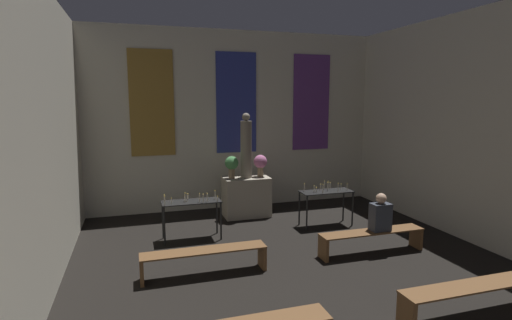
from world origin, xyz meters
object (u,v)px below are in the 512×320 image
altar (246,197)px  candle_rack_right (326,196)px  flower_vase_left (232,164)px  statue (246,147)px  pew_back_right (372,237)px  candle_rack_left (191,206)px  flower_vase_right (260,163)px  pew_back_left (204,256)px  person_seated (380,214)px  pew_second_right (470,293)px

altar → candle_rack_right: 1.98m
flower_vase_left → statue: bearing=0.0°
candle_rack_right → pew_back_right: bearing=-88.4°
candle_rack_left → altar: bearing=39.7°
flower_vase_right → candle_rack_right: (1.16, -1.25, -0.61)m
statue → pew_back_left: bearing=-117.5°
flower_vase_right → statue: bearing=180.0°
pew_back_left → person_seated: bearing=0.0°
candle_rack_left → pew_back_left: bearing=-91.6°
statue → pew_back_left: (-1.56, -3.01, -1.38)m
statue → flower_vase_left: statue is taller
flower_vase_left → flower_vase_right: size_ratio=1.00×
candle_rack_right → pew_back_right: candle_rack_right is taller
statue → person_seated: (1.73, -3.01, -0.96)m
candle_rack_left → pew_back_right: 3.56m
altar → pew_back_left: (-1.56, -3.01, -0.16)m
altar → pew_back_left: size_ratio=0.55×
candle_rack_right → pew_back_left: size_ratio=0.58×
candle_rack_left → person_seated: (3.24, -1.75, 0.04)m
candle_rack_left → pew_second_right: bearing=-52.6°
statue → candle_rack_left: bearing=-140.3°
flower_vase_right → candle_rack_right: bearing=-47.4°
candle_rack_left → candle_rack_right: size_ratio=1.00×
flower_vase_left → person_seated: flower_vase_left is taller
pew_second_right → pew_back_right: size_ratio=1.00×
flower_vase_right → pew_back_right: (1.20, -3.01, -0.98)m
flower_vase_left → person_seated: 3.71m
statue → candle_rack_left: (-1.52, -1.26, -1.00)m
flower_vase_left → flower_vase_right: same height
flower_vase_left → candle_rack_right: 2.34m
candle_rack_right → person_seated: person_seated is taller
altar → pew_back_right: altar is taller
altar → person_seated: bearing=-60.1°
pew_back_left → pew_second_right: bearing=-36.0°
pew_back_right → flower_vase_right: bearing=111.8°
person_seated → pew_back_left: bearing=-180.0°
flower_vase_left → candle_rack_right: size_ratio=0.45×
pew_back_right → pew_back_left: bearing=180.0°
flower_vase_right → pew_back_right: size_ratio=0.26×
altar → pew_back_right: 3.40m
pew_back_right → flower_vase_left: bearing=122.6°
pew_back_right → person_seated: (0.16, 0.00, 0.42)m
altar → pew_second_right: bearing=-73.5°
flower_vase_right → pew_back_right: 3.39m
altar → candle_rack_left: bearing=-140.3°
flower_vase_left → pew_back_right: size_ratio=0.26×
candle_rack_left → pew_second_right: (3.08, -4.03, -0.37)m
pew_back_right → person_seated: bearing=0.0°
person_seated → pew_second_right: bearing=-94.1°
candle_rack_left → pew_back_left: (-0.05, -1.75, -0.37)m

